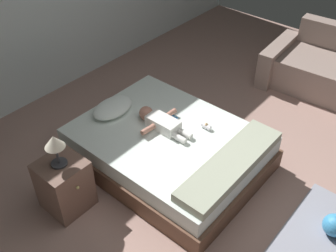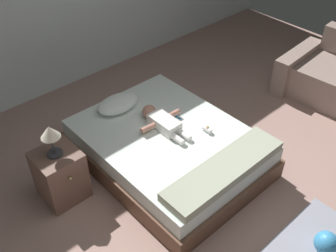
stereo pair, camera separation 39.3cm
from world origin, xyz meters
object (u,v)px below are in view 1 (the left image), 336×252
(baby, at_px, (160,122))
(nightstand, at_px, (65,185))
(couch, at_px, (336,73))
(baby_bottle, at_px, (206,126))
(pillow, at_px, (113,108))
(toy_ball, at_px, (334,225))
(bed, at_px, (168,148))
(toothbrush, at_px, (172,115))
(lamp, at_px, (55,144))

(baby, height_order, nightstand, baby)
(couch, relative_size, baby_bottle, 17.16)
(pillow, distance_m, nightstand, 1.04)
(couch, bearing_deg, toy_ball, -157.62)
(couch, xyz_separation_m, nightstand, (-3.66, 1.16, 0.00))
(baby, bearing_deg, pillow, 105.83)
(bed, distance_m, pillow, 0.76)
(baby, distance_m, toy_ball, 1.94)
(pillow, xyz_separation_m, baby_bottle, (0.45, -0.95, -0.04))
(pillow, xyz_separation_m, couch, (2.70, -1.50, -0.21))
(pillow, height_order, toy_ball, pillow)
(pillow, bearing_deg, nightstand, -160.78)
(bed, height_order, couch, couch)
(baby_bottle, bearing_deg, couch, -13.71)
(baby, relative_size, toothbrush, 4.50)
(toothbrush, xyz_separation_m, toy_ball, (0.00, -1.91, -0.30))
(nightstand, distance_m, toy_ball, 2.51)
(bed, bearing_deg, baby, 75.67)
(baby_bottle, bearing_deg, toothbrush, 99.03)
(toothbrush, bearing_deg, toy_ball, -89.86)
(pillow, relative_size, lamp, 1.52)
(baby, bearing_deg, nightstand, 168.83)
(nightstand, bearing_deg, pillow, 19.22)
(toy_ball, bearing_deg, toothbrush, 90.14)
(couch, relative_size, toy_ball, 8.79)
(bed, bearing_deg, toothbrush, 31.77)
(baby, bearing_deg, couch, -20.30)
(couch, distance_m, toy_ball, 2.50)
(pillow, relative_size, couch, 0.27)
(pillow, distance_m, baby_bottle, 1.05)
(toothbrush, relative_size, baby_bottle, 1.35)
(bed, height_order, nightstand, nightstand)
(nightstand, xyz_separation_m, toy_ball, (1.35, -2.11, -0.16))
(couch, bearing_deg, lamp, 162.41)
(baby, bearing_deg, lamp, 168.83)
(bed, bearing_deg, lamp, 161.71)
(toothbrush, bearing_deg, baby_bottle, -80.97)
(toy_ball, xyz_separation_m, baby_bottle, (0.06, 1.50, 0.33))
(nightstand, height_order, baby_bottle, nightstand)
(couch, height_order, lamp, lamp)
(couch, distance_m, baby_bottle, 2.32)
(baby, relative_size, baby_bottle, 6.07)
(toy_ball, relative_size, baby_bottle, 1.95)
(couch, distance_m, nightstand, 3.84)
(nightstand, relative_size, toy_ball, 2.61)
(baby, distance_m, baby_bottle, 0.49)
(toothbrush, bearing_deg, bed, -148.23)
(lamp, xyz_separation_m, baby_bottle, (1.41, -0.61, -0.35))
(pillow, xyz_separation_m, lamp, (-0.96, -0.34, 0.31))
(bed, distance_m, baby_bottle, 0.48)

